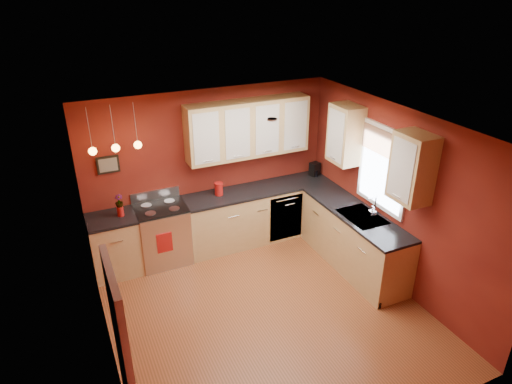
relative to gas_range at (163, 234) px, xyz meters
name	(u,v)px	position (x,y,z in m)	size (l,w,h in m)	color
floor	(266,312)	(0.92, -1.80, -0.48)	(4.20, 4.20, 0.00)	brown
ceiling	(268,128)	(0.92, -1.80, 2.12)	(4.00, 4.20, 0.02)	silver
wall_back	(210,169)	(0.92, 0.30, 0.82)	(4.00, 0.02, 2.60)	maroon
wall_front	(374,342)	(0.92, -3.90, 0.82)	(4.00, 0.02, 2.60)	maroon
wall_left	(99,269)	(-1.08, -1.80, 0.82)	(0.02, 4.20, 2.60)	maroon
wall_right	(395,199)	(2.92, -1.80, 0.82)	(0.02, 4.20, 2.60)	maroon
base_cabinets_back_left	(115,246)	(-0.73, 0.00, -0.03)	(0.70, 0.60, 0.90)	tan
base_cabinets_back_right	(259,214)	(1.65, 0.00, -0.03)	(2.54, 0.60, 0.90)	tan
base_cabinets_right	(353,240)	(2.62, -1.35, -0.03)	(0.60, 2.10, 0.90)	tan
counter_back_left	(111,219)	(-0.73, 0.00, 0.44)	(0.70, 0.62, 0.04)	black
counter_back_right	(259,189)	(1.65, 0.00, 0.44)	(2.54, 0.62, 0.04)	black
counter_right	(356,213)	(2.62, -1.35, 0.44)	(0.62, 2.10, 0.04)	black
gas_range	(163,234)	(0.00, 0.00, 0.00)	(0.76, 0.64, 1.11)	silver
dishwasher_front	(286,218)	(2.02, -0.29, -0.03)	(0.60, 0.02, 0.80)	silver
sink	(362,218)	(2.62, -1.50, 0.43)	(0.50, 0.70, 0.33)	#95949A
window	(383,166)	(2.89, -1.50, 1.21)	(0.06, 1.02, 1.22)	white
door_left_wall	(126,366)	(-1.05, -3.00, 0.54)	(0.12, 0.82, 2.05)	white
upper_cabinets_back	(248,129)	(1.52, 0.12, 1.47)	(2.00, 0.35, 0.90)	tan
upper_cabinets_right	(376,150)	(2.75, -1.48, 1.47)	(0.35, 1.95, 0.90)	tan
wall_picture	(108,165)	(-0.63, 0.28, 1.17)	(0.32, 0.03, 0.26)	black
pendant_lights	(116,147)	(-0.53, -0.05, 1.53)	(0.71, 0.11, 0.66)	#95949A
red_canister	(219,189)	(0.97, 0.05, 0.56)	(0.14, 0.14, 0.21)	#A61411
red_vase	(120,211)	(-0.58, -0.01, 0.54)	(0.10, 0.10, 0.15)	#A61411
flowers	(119,201)	(-0.58, -0.01, 0.69)	(0.11, 0.11, 0.20)	#A61411
coffee_maker	(315,170)	(2.77, 0.08, 0.57)	(0.19, 0.19, 0.23)	black
soap_pump	(372,213)	(2.68, -1.64, 0.57)	(0.10, 0.10, 0.21)	silver
dish_towel	(165,243)	(-0.06, -0.33, 0.04)	(0.23, 0.02, 0.32)	#A61411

